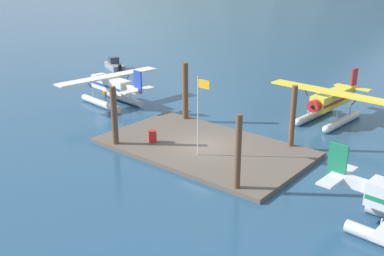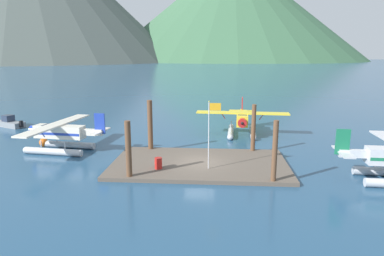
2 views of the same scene
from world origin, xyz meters
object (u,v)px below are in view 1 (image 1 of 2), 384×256
object	(u,v)px
flagpole	(200,107)
boat_grey_open_west	(114,65)
fuel_drum	(152,136)
seaplane_yellow_bow_right	(330,103)
mooring_buoy	(107,92)
seaplane_cream_port_fwd	(111,88)

from	to	relation	value
flagpole	boat_grey_open_west	size ratio (longest dim) A/B	1.19
fuel_drum	seaplane_yellow_bow_right	bearing A→B (deg)	60.61
seaplane_yellow_bow_right	boat_grey_open_west	world-z (taller)	seaplane_yellow_bow_right
fuel_drum	mooring_buoy	world-z (taller)	fuel_drum
flagpole	mooring_buoy	distance (m)	18.35
mooring_buoy	flagpole	bearing A→B (deg)	-20.70
fuel_drum	seaplane_cream_port_fwd	xyz separation A→B (m)	(-10.35, 5.13, 0.84)
seaplane_yellow_bow_right	fuel_drum	bearing A→B (deg)	-119.39
mooring_buoy	seaplane_cream_port_fwd	xyz separation A→B (m)	(2.47, -1.52, 1.15)
mooring_buoy	seaplane_yellow_bow_right	size ratio (longest dim) A/B	0.08
fuel_drum	seaplane_cream_port_fwd	size ratio (longest dim) A/B	0.08
flagpole	fuel_drum	xyz separation A→B (m)	(-4.07, -0.28, -2.95)
mooring_buoy	boat_grey_open_west	xyz separation A→B (m)	(-9.20, 8.97, 0.06)
fuel_drum	mooring_buoy	size ratio (longest dim) A/B	1.02
mooring_buoy	seaplane_yellow_bow_right	world-z (taller)	seaplane_yellow_bow_right
seaplane_yellow_bow_right	boat_grey_open_west	xyz separation A→B (m)	(-29.49, 2.35, -1.09)
seaplane_cream_port_fwd	boat_grey_open_west	xyz separation A→B (m)	(-11.67, 10.49, -1.09)
seaplane_yellow_bow_right	boat_grey_open_west	size ratio (longest dim) A/B	2.31
flagpole	seaplane_yellow_bow_right	xyz separation A→B (m)	(3.40, 13.00, -2.11)
seaplane_yellow_bow_right	boat_grey_open_west	distance (m)	29.61
mooring_buoy	seaplane_yellow_bow_right	xyz separation A→B (m)	(20.30, 6.62, 1.15)
seaplane_cream_port_fwd	seaplane_yellow_bow_right	bearing A→B (deg)	24.54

